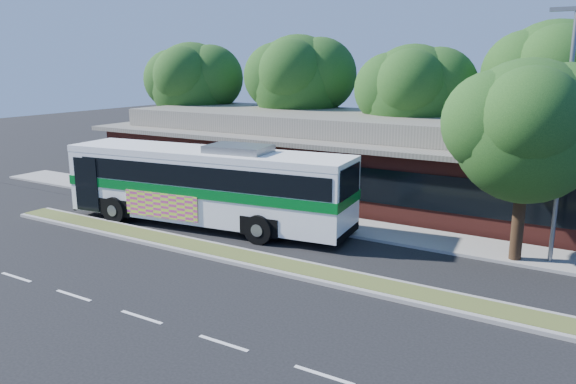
% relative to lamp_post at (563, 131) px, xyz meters
% --- Properties ---
extents(ground, '(120.00, 120.00, 0.00)m').
position_rel_lamp_post_xyz_m(ground, '(-9.56, -6.00, -4.90)').
color(ground, black).
rests_on(ground, ground).
extents(median_strip, '(26.00, 1.10, 0.15)m').
position_rel_lamp_post_xyz_m(median_strip, '(-9.56, -5.40, -4.83)').
color(median_strip, '#3F4E21').
rests_on(median_strip, ground).
extents(sidewalk, '(44.00, 2.60, 0.12)m').
position_rel_lamp_post_xyz_m(sidewalk, '(-9.56, 0.40, -4.84)').
color(sidewalk, gray).
rests_on(sidewalk, ground).
extents(parking_lot, '(14.00, 12.00, 0.01)m').
position_rel_lamp_post_xyz_m(parking_lot, '(-27.56, 4.00, -4.90)').
color(parking_lot, black).
rests_on(parking_lot, ground).
extents(plaza_building, '(33.20, 11.20, 4.45)m').
position_rel_lamp_post_xyz_m(plaza_building, '(-9.56, 6.99, -2.77)').
color(plaza_building, maroon).
rests_on(plaza_building, ground).
extents(lamp_post, '(0.93, 0.18, 9.07)m').
position_rel_lamp_post_xyz_m(lamp_post, '(0.00, 0.00, 0.00)').
color(lamp_post, slate).
rests_on(lamp_post, ground).
extents(tree_bg_a, '(6.47, 5.80, 8.63)m').
position_rel_lamp_post_xyz_m(tree_bg_a, '(-24.15, 9.14, 0.97)').
color(tree_bg_a, black).
rests_on(tree_bg_a, ground).
extents(tree_bg_b, '(6.69, 6.00, 9.00)m').
position_rel_lamp_post_xyz_m(tree_bg_b, '(-16.13, 10.14, 1.24)').
color(tree_bg_b, black).
rests_on(tree_bg_b, ground).
extents(tree_bg_c, '(6.24, 5.60, 8.26)m').
position_rel_lamp_post_xyz_m(tree_bg_c, '(-8.16, 9.13, 0.69)').
color(tree_bg_c, black).
rests_on(tree_bg_c, ground).
extents(tree_bg_d, '(6.91, 6.20, 9.37)m').
position_rel_lamp_post_xyz_m(tree_bg_d, '(-1.12, 10.15, 1.52)').
color(tree_bg_d, black).
rests_on(tree_bg_d, ground).
extents(transit_bus, '(13.72, 4.48, 3.79)m').
position_rel_lamp_post_xyz_m(transit_bus, '(-13.88, -2.57, -2.80)').
color(transit_bus, white).
rests_on(transit_bus, ground).
extents(sedan, '(5.63, 2.92, 1.56)m').
position_rel_lamp_post_xyz_m(sedan, '(-21.95, 2.94, -4.12)').
color(sedan, '#A0A3A7').
rests_on(sedan, ground).
extents(sidewalk_tree, '(5.72, 5.13, 7.43)m').
position_rel_lamp_post_xyz_m(sidewalk_tree, '(-0.75, -0.28, 0.08)').
color(sidewalk_tree, black).
rests_on(sidewalk_tree, ground).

